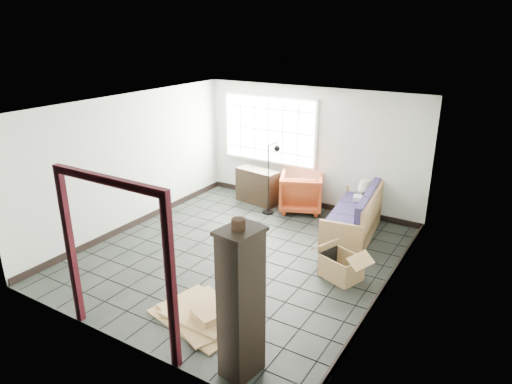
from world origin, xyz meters
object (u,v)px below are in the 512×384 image
Objects in this scene: tall_shelf at (241,303)px; futon_sofa at (357,218)px; side_table at (361,204)px; armchair at (301,190)px.

futon_sofa is at bearing 100.57° from tall_shelf.
tall_shelf is (0.25, -4.80, 0.52)m from side_table.
armchair is at bearing 116.88° from tall_shelf.
tall_shelf is at bearing -86.96° from side_table.
tall_shelf is (1.59, -4.80, 0.47)m from armchair.
side_table is at bearing 101.55° from tall_shelf.
futon_sofa is 4.29m from tall_shelf.
armchair is at bearing -180.00° from side_table.
armchair is 5.08m from tall_shelf.
side_table is 0.27× the size of tall_shelf.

